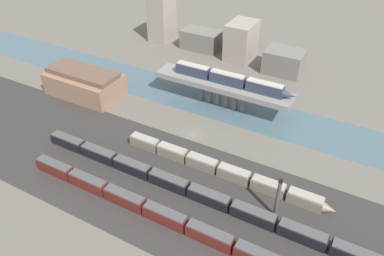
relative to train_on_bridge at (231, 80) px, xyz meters
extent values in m
plane|color=#666056|center=(-3.18, -21.35, -11.29)|extent=(400.00, 400.00, 0.00)
cube|color=#33302D|center=(-3.18, -45.35, -11.28)|extent=(280.00, 42.00, 0.01)
cube|color=#47606B|center=(-3.18, 0.00, -11.29)|extent=(320.00, 20.23, 0.01)
cube|color=gray|center=(-3.18, 0.00, -3.03)|extent=(50.92, 9.37, 1.99)
cylinder|color=slate|center=(-11.61, 0.00, -7.66)|extent=(2.34, 2.34, 7.26)
cylinder|color=slate|center=(-8.24, 0.00, -7.66)|extent=(2.34, 2.34, 7.26)
cylinder|color=slate|center=(-4.87, 0.00, -7.66)|extent=(2.34, 2.34, 7.26)
cylinder|color=slate|center=(-1.49, 0.00, -7.66)|extent=(2.34, 2.34, 7.26)
cylinder|color=slate|center=(1.88, 0.00, -7.66)|extent=(2.34, 2.34, 7.26)
cylinder|color=slate|center=(5.25, 0.00, -7.66)|extent=(2.34, 2.34, 7.26)
cube|color=#2D384C|center=(-15.22, 0.00, -0.15)|extent=(12.84, 3.05, 3.76)
cube|color=#B7B2A3|center=(-15.22, 0.00, 1.93)|extent=(12.33, 2.80, 0.40)
cube|color=#2D384C|center=(-1.47, 0.00, -0.15)|extent=(12.84, 3.05, 3.76)
cube|color=#B7B2A3|center=(-1.47, 0.00, 1.93)|extent=(12.33, 2.80, 0.40)
cube|color=#2D384C|center=(12.29, 0.00, -0.15)|extent=(12.84, 3.05, 3.76)
cube|color=#B7B2A3|center=(12.29, 0.00, 1.93)|extent=(12.33, 2.80, 0.40)
cone|color=#2D384C|center=(20.96, 0.00, -0.34)|extent=(4.50, 2.74, 2.74)
cube|color=#5B1E19|center=(-29.44, -56.55, -9.55)|extent=(11.79, 2.95, 3.48)
cube|color=#4C4C4C|center=(-29.44, -56.55, -7.61)|extent=(11.32, 2.71, 0.40)
cube|color=#5B1E19|center=(-17.04, -56.55, -9.55)|extent=(11.79, 2.95, 3.48)
cube|color=#4C4C4C|center=(-17.04, -56.55, -7.61)|extent=(11.32, 2.71, 0.40)
cube|color=#5B1E19|center=(-4.65, -56.55, -9.55)|extent=(11.79, 2.95, 3.48)
cube|color=#4C4C4C|center=(-4.65, -56.55, -7.61)|extent=(11.32, 2.71, 0.40)
cube|color=#5B1E19|center=(7.75, -56.55, -9.55)|extent=(11.79, 2.95, 3.48)
cube|color=#4C4C4C|center=(7.75, -56.55, -7.61)|extent=(11.32, 2.71, 0.40)
cube|color=#5B1E19|center=(20.14, -56.55, -9.55)|extent=(11.79, 2.95, 3.48)
cube|color=#4C4C4C|center=(20.14, -56.55, -7.61)|extent=(11.32, 2.71, 0.40)
cube|color=#4C4C4C|center=(32.54, -56.55, -7.61)|extent=(11.32, 2.71, 0.40)
cube|color=black|center=(-35.10, -45.48, -9.71)|extent=(11.74, 3.09, 3.15)
cube|color=#4C4C4C|center=(-35.10, -45.48, -7.93)|extent=(11.27, 2.84, 0.40)
cube|color=black|center=(-22.72, -45.48, -9.71)|extent=(11.74, 3.09, 3.15)
cube|color=#4C4C4C|center=(-22.72, -45.48, -7.93)|extent=(11.27, 2.84, 0.40)
cube|color=black|center=(-10.34, -45.48, -9.71)|extent=(11.74, 3.09, 3.15)
cube|color=#4C4C4C|center=(-10.34, -45.48, -7.93)|extent=(11.27, 2.84, 0.40)
cube|color=black|center=(2.04, -45.48, -9.71)|extent=(11.74, 3.09, 3.15)
cube|color=#4C4C4C|center=(2.04, -45.48, -7.93)|extent=(11.27, 2.84, 0.40)
cube|color=black|center=(14.41, -45.48, -9.71)|extent=(11.74, 3.09, 3.15)
cube|color=#4C4C4C|center=(14.41, -45.48, -7.93)|extent=(11.27, 2.84, 0.40)
cube|color=black|center=(26.79, -45.48, -9.71)|extent=(11.74, 3.09, 3.15)
cube|color=#4C4C4C|center=(26.79, -45.48, -7.93)|extent=(11.27, 2.84, 0.40)
cube|color=black|center=(39.17, -45.48, -9.71)|extent=(11.74, 3.09, 3.15)
cube|color=#4C4C4C|center=(39.17, -45.48, -7.93)|extent=(11.27, 2.84, 0.40)
cube|color=#4C4C4C|center=(51.54, -45.48, -7.93)|extent=(11.27, 2.84, 0.40)
cube|color=gray|center=(-13.84, -34.11, -9.70)|extent=(9.32, 3.10, 3.17)
cube|color=#9E998E|center=(-13.84, -34.11, -7.92)|extent=(8.95, 2.85, 0.40)
cube|color=gray|center=(-3.72, -34.11, -9.70)|extent=(9.32, 3.10, 3.17)
cube|color=#9E998E|center=(-3.72, -34.11, -7.92)|extent=(8.95, 2.85, 0.40)
cube|color=gray|center=(6.40, -34.11, -9.70)|extent=(9.32, 3.10, 3.17)
cube|color=#9E998E|center=(6.40, -34.11, -7.92)|extent=(8.95, 2.85, 0.40)
cube|color=gray|center=(16.52, -34.11, -9.70)|extent=(9.32, 3.10, 3.17)
cube|color=#9E998E|center=(16.52, -34.11, -7.92)|extent=(8.95, 2.85, 0.40)
cube|color=gray|center=(26.65, -34.11, -9.70)|extent=(9.32, 3.10, 3.17)
cube|color=#9E998E|center=(26.65, -34.11, -7.92)|extent=(8.95, 2.85, 0.40)
cube|color=gray|center=(36.77, -34.11, -9.70)|extent=(9.32, 3.10, 3.17)
cube|color=#9E998E|center=(36.77, -34.11, -7.92)|extent=(8.95, 2.85, 0.40)
cone|color=gray|center=(43.06, -34.11, -9.86)|extent=(3.26, 2.79, 2.79)
cube|color=#937056|center=(-52.39, -17.95, -7.14)|extent=(28.39, 15.43, 8.29)
cube|color=brown|center=(-52.39, -17.95, -2.09)|extent=(27.82, 10.80, 1.82)
cylinder|color=#4C4C51|center=(31.13, -41.46, -5.54)|extent=(0.96, 0.96, 11.50)
cube|color=black|center=(31.13, -41.46, 0.81)|extent=(1.00, 0.70, 1.20)
cube|color=gray|center=(-55.25, 41.59, -0.08)|extent=(9.72, 12.06, 22.41)
cube|color=slate|center=(-33.31, 41.01, -6.81)|extent=(17.61, 10.38, 8.95)
cube|color=gray|center=(-12.96, 40.78, -3.09)|extent=(10.96, 15.39, 16.40)
cube|color=slate|center=(8.52, 36.19, -6.41)|extent=(15.70, 12.05, 9.76)
camera|label=1|loc=(43.62, -107.99, 62.71)|focal=35.00mm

